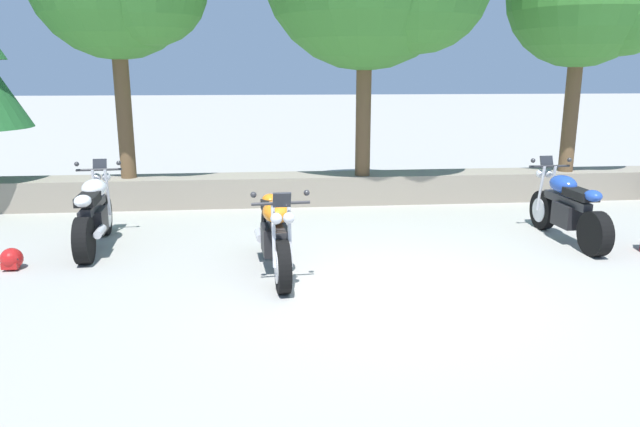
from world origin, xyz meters
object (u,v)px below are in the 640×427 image
(motorcycle_orange_centre, at_px, (275,235))
(rider_helmet, at_px, (11,259))
(motorcycle_blue_far_right, at_px, (567,209))
(motorcycle_white_near_left, at_px, (94,214))

(motorcycle_orange_centre, xyz_separation_m, rider_helmet, (-3.36, 0.46, -0.35))
(motorcycle_blue_far_right, bearing_deg, rider_helmet, -175.84)
(motorcycle_white_near_left, xyz_separation_m, motorcycle_blue_far_right, (6.89, -0.36, 0.00))
(motorcycle_orange_centre, bearing_deg, motorcycle_blue_far_right, 13.20)
(motorcycle_white_near_left, distance_m, rider_helmet, 1.27)
(motorcycle_white_near_left, bearing_deg, motorcycle_blue_far_right, -2.96)
(rider_helmet, bearing_deg, motorcycle_white_near_left, 48.38)
(motorcycle_orange_centre, height_order, motorcycle_blue_far_right, same)
(motorcycle_orange_centre, relative_size, motorcycle_blue_far_right, 1.00)
(motorcycle_white_near_left, distance_m, motorcycle_orange_centre, 2.89)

